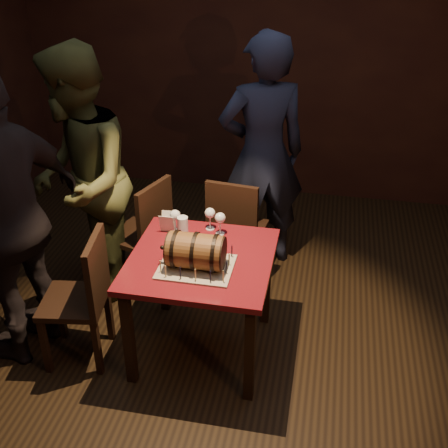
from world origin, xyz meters
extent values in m
plane|color=black|center=(0.00, 0.00, 0.00)|extent=(5.00, 5.00, 0.00)
cube|color=black|center=(0.00, 2.50, 1.40)|extent=(5.00, 0.04, 2.80)
cube|color=#540E15|center=(-0.13, -0.05, 0.73)|extent=(0.90, 0.90, 0.04)
cube|color=black|center=(-0.51, -0.43, 0.35)|extent=(0.06, 0.06, 0.71)
cube|color=black|center=(0.25, -0.43, 0.35)|extent=(0.06, 0.06, 0.71)
cube|color=black|center=(-0.51, 0.33, 0.35)|extent=(0.06, 0.06, 0.71)
cube|color=black|center=(0.25, 0.33, 0.35)|extent=(0.06, 0.06, 0.71)
cube|color=#A39883|center=(-0.13, -0.17, 0.76)|extent=(0.45, 0.35, 0.01)
cylinder|color=brown|center=(-0.13, -0.17, 0.87)|extent=(0.33, 0.22, 0.22)
cylinder|color=black|center=(-0.25, -0.17, 0.87)|extent=(0.02, 0.23, 0.23)
cylinder|color=black|center=(-0.13, -0.17, 0.87)|extent=(0.02, 0.23, 0.23)
cylinder|color=black|center=(-0.01, -0.17, 0.87)|extent=(0.02, 0.23, 0.23)
cylinder|color=black|center=(-0.30, -0.17, 0.87)|extent=(0.01, 0.21, 0.21)
cylinder|color=black|center=(0.04, -0.17, 0.87)|extent=(0.01, 0.21, 0.21)
cylinder|color=black|center=(-0.32, -0.17, 0.87)|extent=(0.04, 0.02, 0.02)
sphere|color=black|center=(-0.34, -0.17, 0.87)|extent=(0.03, 0.03, 0.03)
cylinder|color=#E0D386|center=(-0.28, -0.32, 0.80)|extent=(0.01, 0.01, 0.08)
cylinder|color=black|center=(-0.28, -0.32, 0.85)|extent=(0.00, 0.00, 0.01)
cylinder|color=black|center=(-0.19, -0.32, 0.80)|extent=(0.01, 0.01, 0.08)
cylinder|color=black|center=(-0.19, -0.32, 0.85)|extent=(0.00, 0.00, 0.01)
cylinder|color=#E0D386|center=(-0.10, -0.32, 0.80)|extent=(0.01, 0.01, 0.08)
cylinder|color=black|center=(-0.10, -0.32, 0.85)|extent=(0.00, 0.00, 0.01)
cylinder|color=black|center=(-0.01, -0.32, 0.80)|extent=(0.01, 0.01, 0.08)
cylinder|color=black|center=(-0.01, -0.32, 0.85)|extent=(0.00, 0.00, 0.01)
cylinder|color=#E0D386|center=(0.07, -0.30, 0.80)|extent=(0.01, 0.01, 0.08)
cylinder|color=black|center=(0.07, -0.30, 0.85)|extent=(0.00, 0.00, 0.01)
cylinder|color=black|center=(0.07, -0.21, 0.80)|extent=(0.01, 0.01, 0.08)
cylinder|color=black|center=(0.07, -0.21, 0.85)|extent=(0.00, 0.00, 0.01)
cylinder|color=#E0D386|center=(0.07, -0.12, 0.80)|extent=(0.01, 0.01, 0.08)
cylinder|color=black|center=(0.07, -0.12, 0.85)|extent=(0.00, 0.00, 0.01)
cylinder|color=black|center=(0.07, -0.03, 0.80)|extent=(0.01, 0.01, 0.08)
cylinder|color=black|center=(0.07, -0.03, 0.85)|extent=(0.00, 0.00, 0.01)
cylinder|color=#E0D386|center=(-0.02, -0.03, 0.80)|extent=(0.01, 0.01, 0.08)
cylinder|color=black|center=(-0.02, -0.03, 0.85)|extent=(0.00, 0.00, 0.01)
cylinder|color=black|center=(-0.11, -0.03, 0.80)|extent=(0.01, 0.01, 0.08)
cylinder|color=black|center=(-0.11, -0.03, 0.85)|extent=(0.00, 0.00, 0.01)
cylinder|color=#E0D386|center=(-0.20, -0.03, 0.80)|extent=(0.01, 0.01, 0.08)
cylinder|color=black|center=(-0.20, -0.03, 0.85)|extent=(0.00, 0.00, 0.01)
cylinder|color=black|center=(-0.30, -0.03, 0.80)|extent=(0.01, 0.01, 0.08)
cylinder|color=black|center=(-0.30, -0.03, 0.85)|extent=(0.00, 0.00, 0.01)
cylinder|color=#E0D386|center=(-0.32, -0.09, 0.80)|extent=(0.01, 0.01, 0.08)
cylinder|color=black|center=(-0.32, -0.09, 0.85)|extent=(0.00, 0.00, 0.01)
cylinder|color=black|center=(-0.32, -0.18, 0.80)|extent=(0.01, 0.01, 0.08)
cylinder|color=black|center=(-0.32, -0.18, 0.85)|extent=(0.00, 0.00, 0.01)
cylinder|color=#E0D386|center=(-0.32, -0.27, 0.80)|extent=(0.01, 0.01, 0.08)
cylinder|color=black|center=(-0.32, -0.27, 0.85)|extent=(0.00, 0.00, 0.01)
cylinder|color=silver|center=(-0.37, 0.23, 0.75)|extent=(0.06, 0.06, 0.01)
cylinder|color=silver|center=(-0.37, 0.23, 0.80)|extent=(0.01, 0.01, 0.09)
sphere|color=silver|center=(-0.37, 0.23, 0.88)|extent=(0.07, 0.07, 0.07)
sphere|color=#591114|center=(-0.37, 0.23, 0.87)|extent=(0.05, 0.05, 0.05)
cylinder|color=silver|center=(-0.15, 0.31, 0.75)|extent=(0.06, 0.06, 0.01)
cylinder|color=silver|center=(-0.15, 0.31, 0.80)|extent=(0.01, 0.01, 0.09)
sphere|color=silver|center=(-0.15, 0.31, 0.88)|extent=(0.07, 0.07, 0.07)
cylinder|color=silver|center=(-0.06, 0.25, 0.75)|extent=(0.06, 0.06, 0.01)
cylinder|color=silver|center=(-0.06, 0.25, 0.80)|extent=(0.01, 0.01, 0.09)
sphere|color=silver|center=(-0.06, 0.25, 0.88)|extent=(0.07, 0.07, 0.07)
sphere|color=#BF594C|center=(-0.06, 0.25, 0.87)|extent=(0.05, 0.05, 0.05)
cylinder|color=silver|center=(-0.30, 0.17, 0.82)|extent=(0.07, 0.07, 0.15)
cylinder|color=#9E5414|center=(-0.30, 0.17, 0.81)|extent=(0.06, 0.06, 0.11)
cylinder|color=white|center=(-0.30, 0.17, 0.87)|extent=(0.06, 0.06, 0.02)
cube|color=black|center=(-0.04, 0.84, 0.45)|extent=(0.45, 0.45, 0.04)
cube|color=black|center=(0.15, 0.98, 0.21)|extent=(0.04, 0.04, 0.43)
cube|color=black|center=(-0.19, 1.02, 0.21)|extent=(0.04, 0.04, 0.43)
cube|color=black|center=(0.11, 0.65, 0.21)|extent=(0.04, 0.04, 0.43)
cube|color=black|center=(-0.23, 0.69, 0.21)|extent=(0.04, 0.04, 0.43)
cube|color=black|center=(-0.06, 0.66, 0.70)|extent=(0.40, 0.09, 0.46)
cube|color=black|center=(-0.79, 0.60, 0.45)|extent=(0.51, 0.51, 0.04)
cube|color=black|center=(-0.90, 0.81, 0.21)|extent=(0.04, 0.04, 0.43)
cube|color=black|center=(-1.00, 0.49, 0.21)|extent=(0.04, 0.04, 0.43)
cube|color=black|center=(-0.57, 0.70, 0.21)|extent=(0.04, 0.04, 0.43)
cube|color=black|center=(-0.68, 0.38, 0.21)|extent=(0.04, 0.04, 0.43)
cube|color=black|center=(-0.62, 0.54, 0.70)|extent=(0.17, 0.39, 0.46)
cube|color=black|center=(-0.93, -0.28, 0.45)|extent=(0.45, 0.45, 0.04)
cube|color=black|center=(-1.12, -0.14, 0.21)|extent=(0.04, 0.04, 0.43)
cube|color=black|center=(-1.07, -0.47, 0.21)|extent=(0.04, 0.04, 0.43)
cube|color=black|center=(-0.78, -0.08, 0.21)|extent=(0.04, 0.04, 0.43)
cube|color=black|center=(-0.73, -0.42, 0.21)|extent=(0.04, 0.04, 0.43)
cube|color=black|center=(-0.75, -0.25, 0.70)|extent=(0.10, 0.40, 0.46)
imported|color=#191E33|center=(0.09, 1.16, 0.96)|extent=(0.83, 0.69, 1.93)
imported|color=#3F4221|center=(-1.12, 0.42, 0.97)|extent=(1.01, 1.13, 1.93)
imported|color=black|center=(-1.30, -0.23, 0.99)|extent=(0.79, 1.25, 1.98)
camera|label=1|loc=(0.60, -2.93, 2.69)|focal=45.00mm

